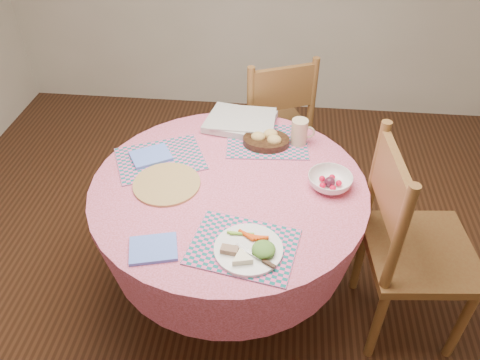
% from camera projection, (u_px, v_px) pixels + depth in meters
% --- Properties ---
extents(ground, '(4.00, 4.00, 0.00)m').
position_uv_depth(ground, '(231.00, 289.00, 2.56)').
color(ground, '#331C0F').
rests_on(ground, ground).
extents(dining_table, '(1.24, 1.24, 0.75)m').
position_uv_depth(dining_table, '(229.00, 216.00, 2.21)').
color(dining_table, pink).
rests_on(dining_table, ground).
extents(chair_right, '(0.52, 0.54, 1.06)m').
position_uv_depth(chair_right, '(409.00, 244.00, 2.07)').
color(chair_right, brown).
rests_on(chair_right, ground).
extents(chair_back, '(0.59, 0.58, 0.99)m').
position_uv_depth(chair_back, '(272.00, 124.00, 2.90)').
color(chair_back, brown).
rests_on(chair_back, ground).
extents(placemat_front, '(0.45, 0.37, 0.01)m').
position_uv_depth(placemat_front, '(243.00, 247.00, 1.79)').
color(placemat_front, '#116364').
rests_on(placemat_front, dining_table).
extents(placemat_left, '(0.49, 0.44, 0.01)m').
position_uv_depth(placemat_left, '(160.00, 159.00, 2.23)').
color(placemat_left, '#116364').
rests_on(placemat_left, dining_table).
extents(placemat_back, '(0.42, 0.33, 0.01)m').
position_uv_depth(placemat_back, '(267.00, 141.00, 2.34)').
color(placemat_back, '#116364').
rests_on(placemat_back, dining_table).
extents(wicker_trivet, '(0.30, 0.30, 0.01)m').
position_uv_depth(wicker_trivet, '(167.00, 184.00, 2.08)').
color(wicker_trivet, '#A38047').
rests_on(wicker_trivet, dining_table).
extents(napkin_near, '(0.21, 0.18, 0.01)m').
position_uv_depth(napkin_near, '(153.00, 249.00, 1.78)').
color(napkin_near, '#5C80EE').
rests_on(napkin_near, dining_table).
extents(napkin_far, '(0.23, 0.21, 0.01)m').
position_uv_depth(napkin_far, '(151.00, 156.00, 2.23)').
color(napkin_far, '#5C80EE').
rests_on(napkin_far, placemat_left).
extents(dinner_plate, '(0.26, 0.26, 0.05)m').
position_uv_depth(dinner_plate, '(250.00, 249.00, 1.76)').
color(dinner_plate, white).
rests_on(dinner_plate, placemat_front).
extents(bread_bowl, '(0.23, 0.23, 0.08)m').
position_uv_depth(bread_bowl, '(267.00, 140.00, 2.30)').
color(bread_bowl, black).
rests_on(bread_bowl, placemat_back).
extents(latte_mug, '(0.12, 0.08, 0.13)m').
position_uv_depth(latte_mug, '(300.00, 132.00, 2.28)').
color(latte_mug, '#C6AC88').
rests_on(latte_mug, placemat_back).
extents(fruit_bowl, '(0.24, 0.24, 0.06)m').
position_uv_depth(fruit_bowl, '(330.00, 181.00, 2.05)').
color(fruit_bowl, white).
rests_on(fruit_bowl, dining_table).
extents(newspaper_stack, '(0.38, 0.33, 0.04)m').
position_uv_depth(newspaper_stack, '(241.00, 121.00, 2.44)').
color(newspaper_stack, silver).
rests_on(newspaper_stack, dining_table).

